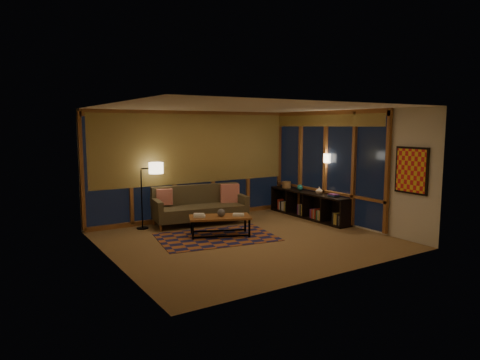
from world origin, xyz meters
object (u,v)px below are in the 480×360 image
sofa (200,206)px  floor_lamp (142,196)px  bookshelf (308,205)px  coffee_table (220,226)px

sofa → floor_lamp: bearing=176.5°
bookshelf → sofa: bearing=162.5°
sofa → coffee_table: sofa is taller
sofa → bookshelf: bearing=-8.4°
coffee_table → bookshelf: size_ratio=0.49×
sofa → coffee_table: size_ratio=1.70×
coffee_table → floor_lamp: bearing=150.1°
sofa → floor_lamp: (-1.33, 0.30, 0.31)m
coffee_table → bookshelf: 2.84m
floor_lamp → bookshelf: 4.16m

